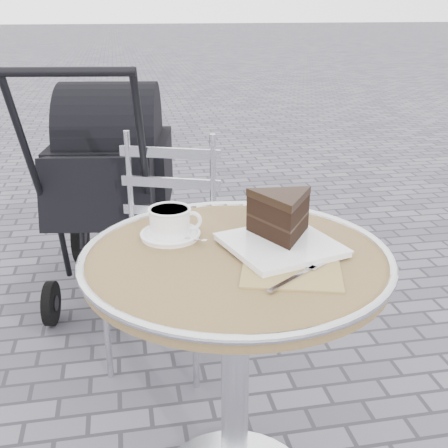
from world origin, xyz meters
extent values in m
cylinder|color=silver|center=(0.00, 0.00, 0.36)|extent=(0.07, 0.07, 0.67)
cylinder|color=#9F7D56|center=(0.00, 0.00, 0.71)|extent=(0.70, 0.70, 0.03)
torus|color=silver|center=(0.00, 0.00, 0.73)|extent=(0.72, 0.72, 0.02)
cylinder|color=white|center=(-0.14, 0.13, 0.74)|extent=(0.14, 0.14, 0.01)
cylinder|color=white|center=(-0.14, 0.13, 0.77)|extent=(0.11, 0.11, 0.06)
torus|color=white|center=(-0.08, 0.13, 0.77)|extent=(0.05, 0.02, 0.05)
cylinder|color=#C6B684|center=(-0.14, 0.13, 0.80)|extent=(0.09, 0.09, 0.01)
cube|color=#987C53|center=(0.10, -0.09, 0.73)|extent=(0.26, 0.26, 0.00)
cube|color=white|center=(0.11, 0.01, 0.74)|extent=(0.29, 0.29, 0.01)
cylinder|color=silver|center=(-0.34, 0.60, 0.21)|extent=(0.02, 0.02, 0.42)
cylinder|color=silver|center=(-0.04, 0.49, 0.21)|extent=(0.02, 0.02, 0.42)
cylinder|color=silver|center=(-0.22, 0.90, 0.21)|extent=(0.02, 0.02, 0.42)
cylinder|color=silver|center=(0.08, 0.79, 0.21)|extent=(0.02, 0.02, 0.42)
cube|color=silver|center=(-0.13, 0.69, 0.43)|extent=(0.49, 0.49, 0.02)
cube|color=black|center=(-0.31, 1.30, 0.50)|extent=(0.54, 0.75, 0.42)
cylinder|color=black|center=(-0.40, 0.74, 1.07)|extent=(0.44, 0.10, 0.03)
cylinder|color=black|center=(-0.58, 1.02, 0.09)|extent=(0.06, 0.19, 0.19)
cylinder|color=black|center=(-0.14, 0.96, 0.09)|extent=(0.06, 0.19, 0.19)
cylinder|color=black|center=(-0.48, 1.64, 0.15)|extent=(0.08, 0.30, 0.29)
cylinder|color=black|center=(-0.05, 1.58, 0.15)|extent=(0.08, 0.30, 0.29)
camera|label=1|loc=(-0.24, -1.15, 1.27)|focal=45.00mm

